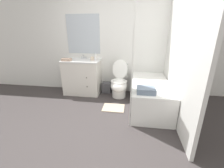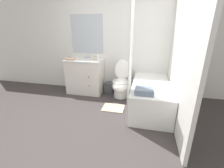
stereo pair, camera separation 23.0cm
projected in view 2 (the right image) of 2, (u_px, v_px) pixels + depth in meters
The scene contains 14 objects.
ground_plane at pixel (98, 128), 2.52m from camera, with size 14.00×14.00×0.00m, color #383333.
wall_back at pixel (118, 43), 3.68m from camera, with size 8.00×0.06×2.50m.
wall_right at pixel (179, 48), 2.61m from camera, with size 0.05×2.70×2.50m.
vanity_cabinet at pixel (85, 76), 3.85m from camera, with size 0.90×0.57×0.86m.
sink_faucet at pixel (87, 57), 3.88m from camera, with size 0.14×0.12×0.12m.
toilet at pixel (121, 83), 3.60m from camera, with size 0.39×0.68×0.88m.
bathtub at pixel (150, 96), 3.09m from camera, with size 0.75×1.57×0.54m.
shower_curtain at pixel (130, 65), 2.41m from camera, with size 0.02×0.42×2.02m.
wastebasket at pixel (109, 87), 3.93m from camera, with size 0.22×0.19×0.26m.
tissue_box at pixel (97, 58), 3.66m from camera, with size 0.13×0.11×0.10m.
soap_dispenser at pixel (98, 57), 3.58m from camera, with size 0.06×0.06×0.17m.
hand_towel_folded at pixel (70, 59), 3.61m from camera, with size 0.21×0.15×0.06m.
bath_towel_folded at pixel (144, 91), 2.50m from camera, with size 0.31×0.26×0.09m.
bath_mat at pixel (113, 108), 3.14m from camera, with size 0.45×0.36×0.02m.
Camera 2 is at (0.71, -2.01, 1.54)m, focal length 24.00 mm.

